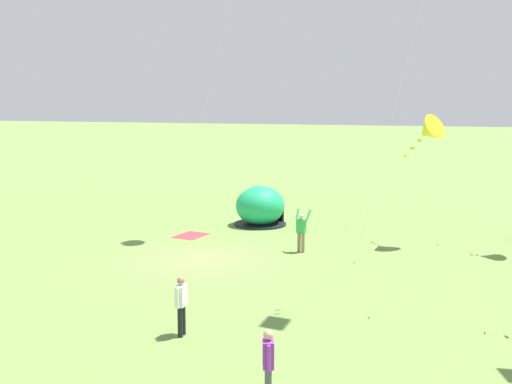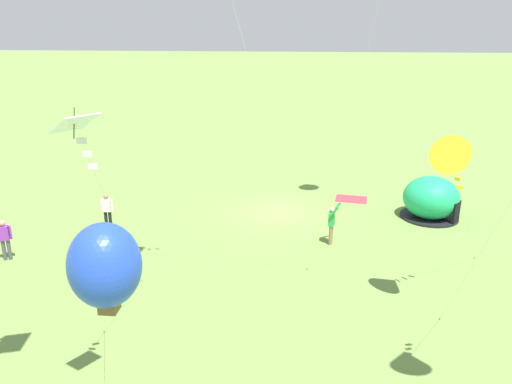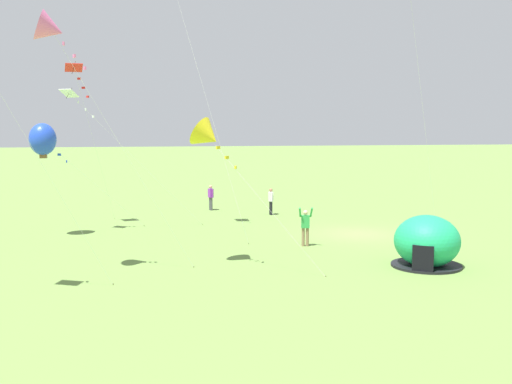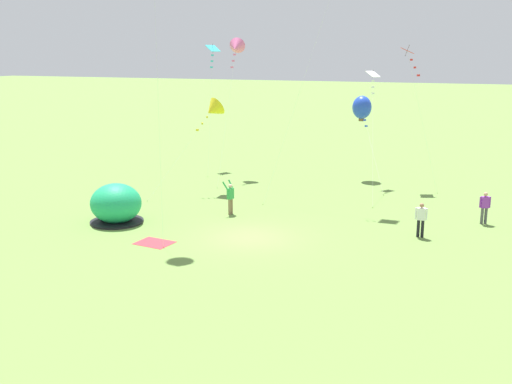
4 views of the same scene
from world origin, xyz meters
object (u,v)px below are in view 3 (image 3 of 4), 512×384
object	(u,v)px
person_flying_kite	(305,225)
kite_white	(76,100)
kite_yellow	(208,136)
kite_pink	(51,29)
popup_tent	(427,242)
kite_blue	(43,139)
kite_red	(76,73)
person_strolling	(271,200)
person_with_toddler	(211,196)

from	to	relation	value
person_flying_kite	kite_white	xyz separation A→B (m)	(5.77, 10.81, 6.05)
kite_yellow	kite_pink	world-z (taller)	kite_pink
popup_tent	kite_blue	world-z (taller)	kite_blue
kite_white	kite_blue	size ratio (longest dim) A/B	1.32
kite_white	kite_red	world-z (taller)	kite_red
kite_yellow	kite_red	bearing A→B (deg)	27.95
person_strolling	kite_white	distance (m)	13.77
person_strolling	kite_red	world-z (taller)	kite_red
person_with_toddler	kite_red	xyz separation A→B (m)	(-5.23, 8.09, 7.62)
person_with_toddler	kite_blue	distance (m)	13.32
popup_tent	person_flying_kite	size ratio (longest dim) A/B	1.49
popup_tent	person_flying_kite	world-z (taller)	popup_tent
person_strolling	kite_pink	world-z (taller)	kite_pink
popup_tent	kite_pink	distance (m)	16.50
person_flying_kite	kite_red	bearing A→B (deg)	53.83
person_flying_kite	person_with_toddler	xyz separation A→B (m)	(13.24, 2.86, -0.03)
popup_tent	kite_yellow	world-z (taller)	kite_yellow
kite_blue	kite_red	bearing A→B (deg)	-24.26
person_strolling	kite_blue	bearing A→B (deg)	112.87
kite_pink	kite_red	bearing A→B (deg)	1.24
popup_tent	kite_red	bearing A→B (deg)	48.25
person_strolling	kite_red	size ratio (longest dim) A/B	0.19
person_flying_kite	person_strolling	world-z (taller)	person_flying_kite
popup_tent	kite_yellow	xyz separation A→B (m)	(1.76, 8.61, 4.26)
person_flying_kite	person_strolling	distance (m)	10.36
popup_tent	kite_pink	bearing A→B (deg)	85.87
kite_white	person_flying_kite	bearing A→B (deg)	-118.11
person_with_toddler	kite_blue	xyz separation A→B (m)	(-8.41, 9.52, 4.04)
kite_red	kite_yellow	bearing A→B (deg)	-152.05
kite_red	kite_blue	size ratio (longest dim) A/B	1.59
person_flying_kite	kite_pink	size ratio (longest dim) A/B	0.19
popup_tent	kite_blue	bearing A→B (deg)	58.42
person_flying_kite	kite_red	size ratio (longest dim) A/B	0.20
person_flying_kite	kite_blue	size ratio (longest dim) A/B	0.32
person_flying_kite	person_with_toddler	distance (m)	13.54
person_flying_kite	kite_yellow	size ratio (longest dim) A/B	0.31
kite_white	kite_pink	size ratio (longest dim) A/B	0.78
kite_white	kite_red	distance (m)	2.71
kite_yellow	kite_red	xyz separation A→B (m)	(11.26, 5.97, 3.33)
person_strolling	kite_blue	distance (m)	14.73
kite_blue	kite_yellow	bearing A→B (deg)	-137.52
kite_white	kite_pink	xyz separation A→B (m)	(-9.75, -0.12, 2.06)
person_flying_kite	person_strolling	size ratio (longest dim) A/B	1.10
person_strolling	kite_yellow	bearing A→B (deg)	157.43
popup_tent	person_flying_kite	xyz separation A→B (m)	(5.01, 3.64, 0.00)
person_strolling	kite_white	world-z (taller)	kite_white
person_flying_kite	kite_red	world-z (taller)	kite_red
person_strolling	kite_red	distance (m)	14.09
kite_red	popup_tent	bearing A→B (deg)	-131.75
kite_pink	kite_red	xyz separation A→B (m)	(11.98, 0.26, -0.52)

